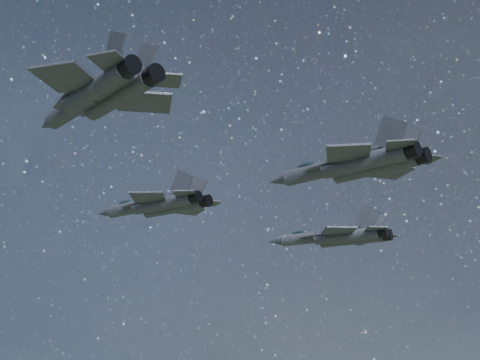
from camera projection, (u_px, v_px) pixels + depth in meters
The scene contains 4 objects.
jet_lead at pixel (160, 205), 80.72m from camera, with size 17.82×12.58×4.51m.
jet_left at pixel (339, 236), 97.39m from camera, with size 19.98×13.82×5.02m.
jet_right at pixel (99, 94), 59.62m from camera, with size 20.29×13.92×5.09m.
jet_slot at pixel (356, 164), 64.94m from camera, with size 18.46×13.07×4.68m.
Camera 1 is at (44.61, -59.98, 126.51)m, focal length 50.00 mm.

